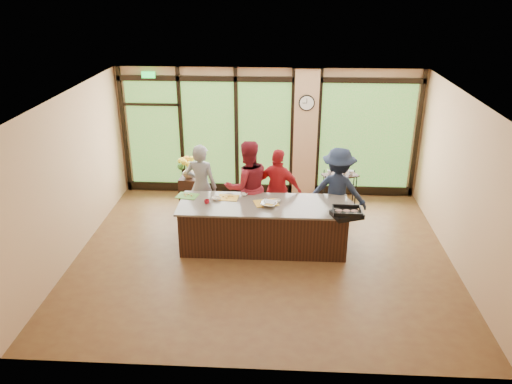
# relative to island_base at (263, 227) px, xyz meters

# --- Properties ---
(floor) EXTENTS (7.00, 7.00, 0.00)m
(floor) POSITION_rel_island_base_xyz_m (0.00, -0.30, -0.44)
(floor) COLOR brown
(floor) RESTS_ON ground
(ceiling) EXTENTS (7.00, 7.00, 0.00)m
(ceiling) POSITION_rel_island_base_xyz_m (0.00, -0.30, 2.56)
(ceiling) COLOR white
(ceiling) RESTS_ON back_wall
(back_wall) EXTENTS (7.00, 0.00, 7.00)m
(back_wall) POSITION_rel_island_base_xyz_m (0.00, 2.70, 1.06)
(back_wall) COLOR tan
(back_wall) RESTS_ON floor
(left_wall) EXTENTS (0.00, 6.00, 6.00)m
(left_wall) POSITION_rel_island_base_xyz_m (-3.50, -0.30, 1.06)
(left_wall) COLOR tan
(left_wall) RESTS_ON floor
(right_wall) EXTENTS (0.00, 6.00, 6.00)m
(right_wall) POSITION_rel_island_base_xyz_m (3.50, -0.30, 1.06)
(right_wall) COLOR tan
(right_wall) RESTS_ON floor
(window_wall) EXTENTS (6.90, 0.12, 3.00)m
(window_wall) POSITION_rel_island_base_xyz_m (0.16, 2.65, 0.95)
(window_wall) COLOR tan
(window_wall) RESTS_ON floor
(island_base) EXTENTS (3.10, 1.00, 0.88)m
(island_base) POSITION_rel_island_base_xyz_m (0.00, 0.00, 0.00)
(island_base) COLOR black
(island_base) RESTS_ON floor
(countertop) EXTENTS (3.20, 1.10, 0.04)m
(countertop) POSITION_rel_island_base_xyz_m (0.00, 0.00, 0.46)
(countertop) COLOR #6F655B
(countertop) RESTS_ON island_base
(wall_clock) EXTENTS (0.36, 0.04, 0.36)m
(wall_clock) POSITION_rel_island_base_xyz_m (0.85, 2.57, 1.81)
(wall_clock) COLOR black
(wall_clock) RESTS_ON window_wall
(cook_left) EXTENTS (0.74, 0.57, 1.81)m
(cook_left) POSITION_rel_island_base_xyz_m (-1.31, 0.82, 0.46)
(cook_left) COLOR slate
(cook_left) RESTS_ON floor
(cook_midleft) EXTENTS (1.14, 1.02, 1.93)m
(cook_midleft) POSITION_rel_island_base_xyz_m (-0.36, 0.72, 0.52)
(cook_midleft) COLOR maroon
(cook_midleft) RESTS_ON floor
(cook_midright) EXTENTS (1.09, 0.77, 1.72)m
(cook_midright) POSITION_rel_island_base_xyz_m (0.26, 0.82, 0.42)
(cook_midright) COLOR #AA1A20
(cook_midright) RESTS_ON floor
(cook_right) EXTENTS (1.31, 0.96, 1.81)m
(cook_right) POSITION_rel_island_base_xyz_m (1.45, 0.71, 0.47)
(cook_right) COLOR #182136
(cook_right) RESTS_ON floor
(roasting_pan) EXTENTS (0.61, 0.54, 0.09)m
(roasting_pan) POSITION_rel_island_base_xyz_m (1.50, -0.46, 0.52)
(roasting_pan) COLOR black
(roasting_pan) RESTS_ON countertop
(mixing_bowl) EXTENTS (0.37, 0.37, 0.07)m
(mixing_bowl) POSITION_rel_island_base_xyz_m (0.10, -0.08, 0.52)
(mixing_bowl) COLOR silver
(mixing_bowl) RESTS_ON countertop
(cutting_board_left) EXTENTS (0.45, 0.37, 0.01)m
(cutting_board_left) POSITION_rel_island_base_xyz_m (-1.50, 0.28, 0.49)
(cutting_board_left) COLOR #509937
(cutting_board_left) RESTS_ON countertop
(cutting_board_center) EXTENTS (0.41, 0.33, 0.01)m
(cutting_board_center) POSITION_rel_island_base_xyz_m (-0.70, 0.24, 0.49)
(cutting_board_center) COLOR gold
(cutting_board_center) RESTS_ON countertop
(cutting_board_right) EXTENTS (0.51, 0.43, 0.01)m
(cutting_board_right) POSITION_rel_island_base_xyz_m (0.05, 0.04, 0.49)
(cutting_board_right) COLOR gold
(cutting_board_right) RESTS_ON countertop
(prep_bowl_near) EXTENTS (0.19, 0.19, 0.05)m
(prep_bowl_near) POSITION_rel_island_base_xyz_m (-0.91, 0.15, 0.51)
(prep_bowl_near) COLOR silver
(prep_bowl_near) RESTS_ON countertop
(prep_bowl_mid) EXTENTS (0.15, 0.15, 0.04)m
(prep_bowl_mid) POSITION_rel_island_base_xyz_m (0.25, 0.11, 0.50)
(prep_bowl_mid) COLOR silver
(prep_bowl_mid) RESTS_ON countertop
(prep_bowl_far) EXTENTS (0.17, 0.17, 0.03)m
(prep_bowl_far) POSITION_rel_island_base_xyz_m (-0.40, 0.39, 0.50)
(prep_bowl_far) COLOR silver
(prep_bowl_far) RESTS_ON countertop
(red_ramekin) EXTENTS (0.11, 0.11, 0.08)m
(red_ramekin) POSITION_rel_island_base_xyz_m (-1.07, -0.04, 0.52)
(red_ramekin) COLOR #AC1121
(red_ramekin) RESTS_ON countertop
(flower_stand) EXTENTS (0.42, 0.42, 0.78)m
(flower_stand) POSITION_rel_island_base_xyz_m (-1.72, 1.61, -0.05)
(flower_stand) COLOR black
(flower_stand) RESTS_ON floor
(flower_vase) EXTENTS (0.32, 0.32, 0.26)m
(flower_vase) POSITION_rel_island_base_xyz_m (-1.72, 1.61, 0.47)
(flower_vase) COLOR olive
(flower_vase) RESTS_ON flower_stand
(bar_cart) EXTENTS (0.84, 0.68, 1.00)m
(bar_cart) POSITION_rel_island_base_xyz_m (1.59, 1.66, 0.16)
(bar_cart) COLOR black
(bar_cart) RESTS_ON floor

